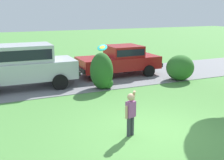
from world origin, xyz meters
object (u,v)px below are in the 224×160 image
Objects in this scene: child_thrower at (131,111)px; frisbee at (102,48)px; parked_sedan at (120,59)px; parked_suv at (23,64)px.

frisbee is (-0.49, 0.79, 1.66)m from child_thrower.
child_thrower is 4.28× the size of frisbee.
parked_sedan is 0.93× the size of parked_suv.
parked_sedan is 7.53m from child_thrower.
child_thrower is at bearing -113.68° from parked_sedan.
parked_suv is 3.68× the size of child_thrower.
child_thrower is at bearing -72.95° from parked_suv.
parked_sedan is at bearing 60.08° from frisbee.
child_thrower is (-3.03, -6.90, -0.13)m from parked_sedan.
parked_suv is (-4.97, -0.54, 0.23)m from parked_sedan.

